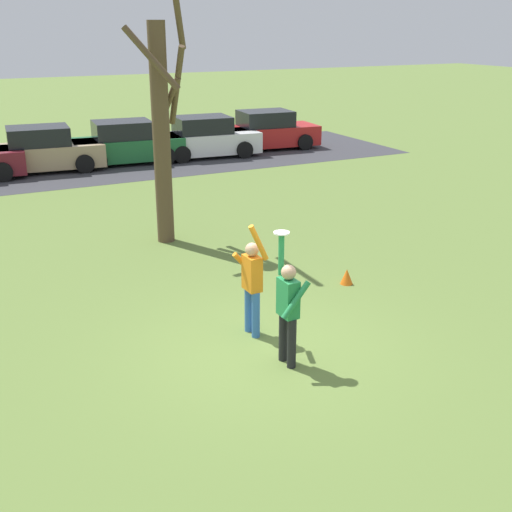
{
  "coord_description": "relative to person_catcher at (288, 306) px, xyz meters",
  "views": [
    {
      "loc": [
        -4.46,
        -8.45,
        5.05
      ],
      "look_at": [
        0.02,
        0.51,
        1.46
      ],
      "focal_mm": 45.74,
      "sensor_mm": 36.0,
      "label": 1
    }
  ],
  "objects": [
    {
      "name": "ground_plane",
      "position": [
        -0.04,
        0.55,
        -0.98
      ],
      "size": [
        120.0,
        120.0,
        0.0
      ],
      "primitive_type": "plane",
      "color": "olive"
    },
    {
      "name": "person_catcher",
      "position": [
        0.0,
        0.0,
        0.0
      ],
      "size": [
        0.49,
        0.55,
        2.08
      ],
      "rotation": [
        0.0,
        0.0,
        1.6
      ],
      "color": "black",
      "rests_on": "ground_plane"
    },
    {
      "name": "person_defender",
      "position": [
        -0.03,
        1.17,
        -0.0
      ],
      "size": [
        0.49,
        0.55,
        2.04
      ],
      "rotation": [
        0.0,
        0.0,
        4.74
      ],
      "color": "#3366B7",
      "rests_on": "ground_plane"
    },
    {
      "name": "frisbee_disc",
      "position": [
        -0.01,
        0.22,
        1.11
      ],
      "size": [
        0.24,
        0.24,
        0.02
      ],
      "primitive_type": "cylinder",
      "color": "white",
      "rests_on": "person_catcher"
    },
    {
      "name": "parked_car_tan",
      "position": [
        -0.93,
        16.3,
        -0.25
      ],
      "size": [
        4.24,
        2.3,
        1.59
      ],
      "rotation": [
        0.0,
        0.0,
        -0.08
      ],
      "color": "tan",
      "rests_on": "ground_plane"
    },
    {
      "name": "parked_car_green",
      "position": [
        2.14,
        16.36,
        -0.25
      ],
      "size": [
        4.24,
        2.3,
        1.59
      ],
      "rotation": [
        0.0,
        0.0,
        -0.08
      ],
      "color": "#1E6633",
      "rests_on": "ground_plane"
    },
    {
      "name": "parked_car_white",
      "position": [
        5.31,
        16.18,
        -0.25
      ],
      "size": [
        4.24,
        2.3,
        1.59
      ],
      "rotation": [
        0.0,
        0.0,
        -0.08
      ],
      "color": "white",
      "rests_on": "ground_plane"
    },
    {
      "name": "parked_car_red",
      "position": [
        8.34,
        16.64,
        -0.25
      ],
      "size": [
        4.24,
        2.3,
        1.59
      ],
      "rotation": [
        0.0,
        0.0,
        -0.08
      ],
      "color": "red",
      "rests_on": "ground_plane"
    },
    {
      "name": "parking_strip",
      "position": [
        0.93,
        16.34,
        -0.98
      ],
      "size": [
        24.41,
        6.4,
        0.01
      ],
      "primitive_type": "cube",
      "color": "#38383D",
      "rests_on": "ground_plane"
    },
    {
      "name": "bare_tree_tall",
      "position": [
        0.37,
        6.67,
        1.83
      ],
      "size": [
        1.62,
        1.38,
        6.42
      ],
      "color": "brown",
      "rests_on": "ground_plane"
    },
    {
      "name": "field_cone_orange",
      "position": [
        2.71,
        2.35,
        -0.82
      ],
      "size": [
        0.26,
        0.26,
        0.32
      ],
      "primitive_type": "cone",
      "color": "orange",
      "rests_on": "ground_plane"
    }
  ]
}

